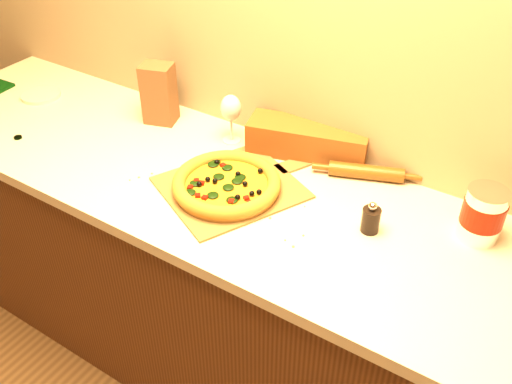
% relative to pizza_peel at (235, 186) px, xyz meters
% --- Properties ---
extents(cabinet, '(2.80, 0.65, 0.86)m').
position_rel_pizza_peel_xyz_m(cabinet, '(0.09, -0.00, -0.47)').
color(cabinet, '#41210E').
rests_on(cabinet, ground).
extents(countertop, '(2.84, 0.68, 0.04)m').
position_rel_pizza_peel_xyz_m(countertop, '(0.09, -0.00, -0.02)').
color(countertop, beige).
rests_on(countertop, cabinet).
extents(pizza_peel, '(0.49, 0.57, 0.01)m').
position_rel_pizza_peel_xyz_m(pizza_peel, '(0.00, 0.00, 0.00)').
color(pizza_peel, brown).
rests_on(pizza_peel, countertop).
extents(pizza, '(0.33, 0.33, 0.05)m').
position_rel_pizza_peel_xyz_m(pizza, '(-0.01, -0.03, 0.03)').
color(pizza, '#A76929').
rests_on(pizza, pizza_peel).
extents(bottle_cap, '(0.04, 0.04, 0.01)m').
position_rel_pizza_peel_xyz_m(bottle_cap, '(-0.81, -0.18, -0.00)').
color(bottle_cap, black).
rests_on(bottle_cap, countertop).
extents(pepper_grinder, '(0.05, 0.05, 0.10)m').
position_rel_pizza_peel_xyz_m(pepper_grinder, '(0.44, 0.04, 0.04)').
color(pepper_grinder, black).
rests_on(pepper_grinder, countertop).
extents(rolling_pin, '(0.33, 0.14, 0.05)m').
position_rel_pizza_peel_xyz_m(rolling_pin, '(0.32, 0.26, 0.02)').
color(rolling_pin, '#5F3610').
rests_on(rolling_pin, countertop).
extents(coffee_canister, '(0.12, 0.12, 0.16)m').
position_rel_pizza_peel_xyz_m(coffee_canister, '(0.70, 0.17, 0.08)').
color(coffee_canister, silver).
rests_on(coffee_canister, countertop).
extents(bread_bag, '(0.42, 0.23, 0.11)m').
position_rel_pizza_peel_xyz_m(bread_bag, '(0.10, 0.29, 0.05)').
color(bread_bag, brown).
rests_on(bread_bag, countertop).
extents(wine_glass, '(0.07, 0.07, 0.18)m').
position_rel_pizza_peel_xyz_m(wine_glass, '(-0.16, 0.22, 0.12)').
color(wine_glass, silver).
rests_on(wine_glass, countertop).
extents(paper_bag, '(0.13, 0.12, 0.22)m').
position_rel_pizza_peel_xyz_m(paper_bag, '(-0.46, 0.19, 0.11)').
color(paper_bag, brown).
rests_on(paper_bag, countertop).
extents(dark_jar, '(0.07, 0.07, 0.12)m').
position_rel_pizza_peel_xyz_m(dark_jar, '(-0.53, 0.28, 0.05)').
color(dark_jar, black).
rests_on(dark_jar, countertop).
extents(side_plate, '(0.18, 0.18, 0.01)m').
position_rel_pizza_peel_xyz_m(side_plate, '(-0.99, 0.08, 0.00)').
color(side_plate, beige).
rests_on(side_plate, countertop).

